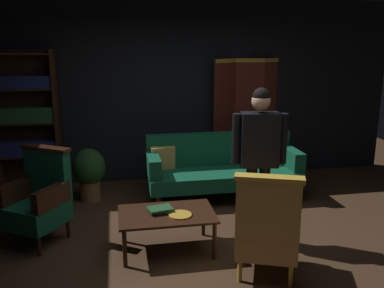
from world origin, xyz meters
name	(u,v)px	position (x,y,z in m)	size (l,w,h in m)	color
ground_plane	(205,246)	(0.00, 0.00, 0.00)	(10.00, 10.00, 0.00)	#3D2819
back_wall	(173,91)	(0.00, 2.45, 1.40)	(7.20, 0.10, 2.80)	black
folding_screen	(249,116)	(1.22, 2.34, 0.99)	(1.28, 0.38, 1.90)	#5B2319
bookshelf	(27,120)	(-2.15, 2.19, 1.06)	(0.90, 0.32, 2.05)	black
velvet_couch	(222,166)	(0.55, 1.45, 0.45)	(2.12, 0.78, 0.88)	black
coffee_table	(167,217)	(-0.42, 0.00, 0.37)	(1.00, 0.64, 0.42)	black
armchair_gilt_accent	(267,227)	(0.44, -0.65, 0.49)	(0.75, 0.74, 1.04)	gold
armchair_wing_left	(39,199)	(-1.76, 0.49, 0.49)	(0.80, 0.80, 1.04)	black
standing_figure	(259,151)	(0.59, 0.07, 1.03)	(0.58, 0.27, 1.70)	black
potted_plant	(89,171)	(-1.29, 1.62, 0.42)	(0.45, 0.45, 0.74)	brown
book_black_cloth	(160,211)	(-0.48, 0.04, 0.43)	(0.19, 0.19, 0.03)	black
book_green_cloth	(160,209)	(-0.48, 0.04, 0.46)	(0.25, 0.18, 0.02)	#1E4C28
brass_tray	(180,215)	(-0.29, -0.09, 0.43)	(0.24, 0.24, 0.02)	gold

